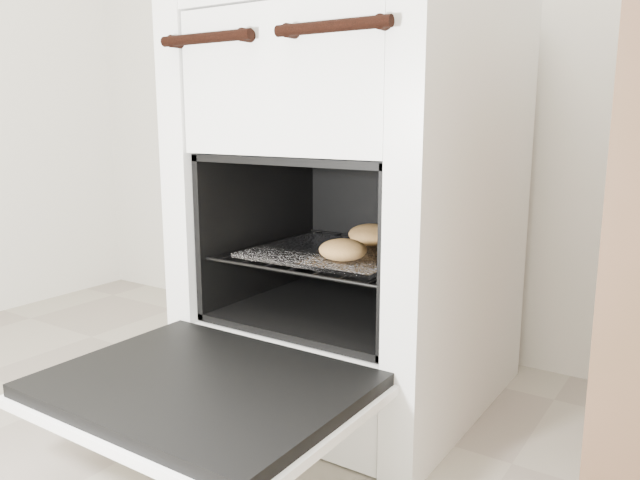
# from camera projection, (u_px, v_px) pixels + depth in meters

# --- Properties ---
(stove) EXTENTS (0.63, 0.70, 0.96)m
(stove) POSITION_uv_depth(u_px,v_px,m) (355.00, 208.00, 1.49)
(stove) COLOR white
(stove) RESTS_ON ground
(oven_door) EXTENTS (0.56, 0.44, 0.04)m
(oven_door) POSITION_uv_depth(u_px,v_px,m) (203.00, 389.00, 1.10)
(oven_door) COLOR black
(oven_door) RESTS_ON stove
(oven_rack) EXTENTS (0.46, 0.44, 0.01)m
(oven_rack) POSITION_uv_depth(u_px,v_px,m) (340.00, 253.00, 1.45)
(oven_rack) COLOR black
(oven_rack) RESTS_ON stove
(foil_sheet) EXTENTS (0.36, 0.31, 0.01)m
(foil_sheet) POSITION_uv_depth(u_px,v_px,m) (335.00, 252.00, 1.43)
(foil_sheet) COLOR white
(foil_sheet) RESTS_ON oven_rack
(baked_rolls) EXTENTS (0.25, 0.33, 0.05)m
(baked_rolls) POSITION_uv_depth(u_px,v_px,m) (372.00, 240.00, 1.43)
(baked_rolls) COLOR tan
(baked_rolls) RESTS_ON foil_sheet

